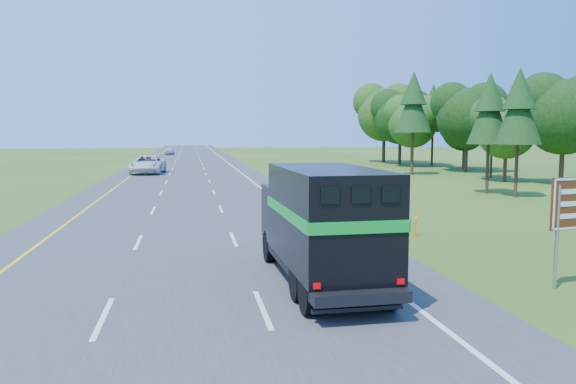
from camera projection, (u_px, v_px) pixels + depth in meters
ground at (184, 347)px, 11.11m from camera, size 300.00×300.00×0.00m
road at (188, 172)px, 60.08m from camera, size 15.00×260.00×0.04m
lane_markings at (188, 172)px, 60.08m from camera, size 11.15×260.00×0.01m
tree_wall_right at (520, 110)px, 44.34m from camera, size 16.00×100.00×12.00m
horse_truck at (322, 222)px, 15.44m from camera, size 2.49×7.44×3.27m
white_suv at (148, 164)px, 57.83m from camera, size 3.64×7.01×1.89m
far_car at (169, 151)px, 107.96m from camera, size 1.78×4.24×1.43m
delineator at (416, 223)px, 22.96m from camera, size 0.08×0.05×1.02m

